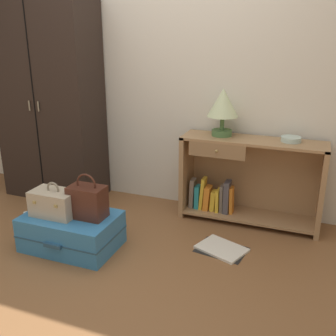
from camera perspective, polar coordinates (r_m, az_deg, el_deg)
ground_plane at (r=2.75m, az=-11.09°, el=-15.86°), size 9.00×9.00×0.00m
back_wall at (r=3.62m, az=0.46°, el=14.93°), size 6.40×0.10×2.60m
wardrobe at (r=3.96m, az=-16.78°, el=9.19°), size 0.96×0.47×1.87m
bookshelf at (r=3.42m, az=11.04°, el=-1.81°), size 1.18×0.34×0.74m
table_lamp at (r=3.31m, az=8.01°, el=9.03°), size 0.26×0.26×0.40m
bowl at (r=3.28m, az=17.48°, el=4.01°), size 0.16×0.16×0.04m
suitcase_large at (r=3.11m, az=-13.84°, el=-8.89°), size 0.70×0.48×0.27m
train_case at (r=3.05m, az=-16.21°, el=-4.88°), size 0.34×0.21×0.26m
handbag at (r=2.94m, az=-11.65°, el=-4.78°), size 0.27×0.17×0.34m
bottle at (r=3.49m, az=-19.79°, el=-7.40°), size 0.08×0.08×0.16m
open_book_on_floor at (r=3.06m, az=7.81°, el=-11.58°), size 0.42×0.36×0.02m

